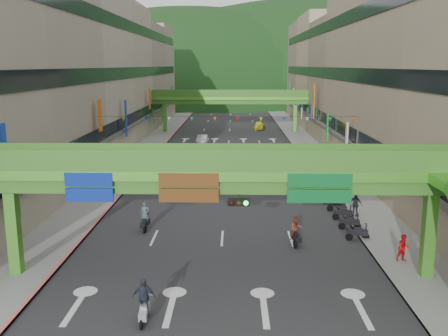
% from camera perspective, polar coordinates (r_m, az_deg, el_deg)
% --- Properties ---
extents(ground, '(320.00, 320.00, 0.00)m').
position_cam_1_polar(ground, '(22.19, -0.98, -18.58)').
color(ground, black).
rests_on(ground, ground).
extents(road_slab, '(18.00, 140.00, 0.02)m').
position_cam_1_polar(road_slab, '(70.05, 0.52, 2.51)').
color(road_slab, '#28282B').
rests_on(road_slab, ground).
extents(sidewalk_left, '(4.00, 140.00, 0.15)m').
position_cam_1_polar(sidewalk_left, '(71.02, -8.40, 2.56)').
color(sidewalk_left, gray).
rests_on(sidewalk_left, ground).
extents(sidewalk_right, '(4.00, 140.00, 0.15)m').
position_cam_1_polar(sidewalk_right, '(70.79, 9.47, 2.50)').
color(sidewalk_right, gray).
rests_on(sidewalk_right, ground).
extents(curb_left, '(0.20, 140.00, 0.18)m').
position_cam_1_polar(curb_left, '(70.73, -6.88, 2.58)').
color(curb_left, '#CC5959').
rests_on(curb_left, ground).
extents(curb_right, '(0.20, 140.00, 0.18)m').
position_cam_1_polar(curb_right, '(70.53, 7.94, 2.52)').
color(curb_right, gray).
rests_on(curb_right, ground).
extents(building_row_left, '(12.80, 95.00, 19.00)m').
position_cam_1_polar(building_row_left, '(71.92, -14.96, 9.92)').
color(building_row_left, '#9E937F').
rests_on(building_row_left, ground).
extents(building_row_right, '(12.80, 95.00, 19.00)m').
position_cam_1_polar(building_row_right, '(71.53, 16.12, 9.85)').
color(building_row_right, gray).
rests_on(building_row_right, ground).
extents(overpass_near, '(28.00, 12.27, 7.10)m').
position_cam_1_polar(overpass_near, '(25.25, 1.55, -2.02)').
color(overpass_near, '#4C9E2D').
rests_on(overpass_near, ground).
extents(overpass_far, '(28.00, 2.20, 7.10)m').
position_cam_1_polar(overpass_far, '(84.35, 0.64, 7.76)').
color(overpass_far, '#4C9E2D').
rests_on(overpass_far, ground).
extents(hill_left, '(168.00, 140.00, 112.00)m').
position_cam_1_polar(hill_left, '(180.19, -3.91, 8.10)').
color(hill_left, '#1C4419').
rests_on(hill_left, ground).
extents(hill_right, '(208.00, 176.00, 128.00)m').
position_cam_1_polar(hill_right, '(200.94, 8.17, 8.38)').
color(hill_right, '#1C4419').
rests_on(hill_right, ground).
extents(bunting_string, '(26.00, 0.36, 0.47)m').
position_cam_1_polar(bunting_string, '(49.44, 0.28, 5.62)').
color(bunting_string, black).
rests_on(bunting_string, ground).
extents(scooter_rider_near, '(0.68, 1.60, 2.05)m').
position_cam_1_polar(scooter_rider_near, '(34.73, -9.02, -5.60)').
color(scooter_rider_near, black).
rests_on(scooter_rider_near, ground).
extents(scooter_rider_mid, '(0.87, 1.59, 1.94)m').
position_cam_1_polar(scooter_rider_mid, '(31.91, 8.22, -7.07)').
color(scooter_rider_mid, black).
rests_on(scooter_rider_mid, ground).
extents(scooter_rider_left, '(1.04, 1.60, 2.09)m').
position_cam_1_polar(scooter_rider_left, '(22.90, -9.16, -14.74)').
color(scooter_rider_left, gray).
rests_on(scooter_rider_left, ground).
extents(scooter_rider_far, '(0.91, 1.57, 1.98)m').
position_cam_1_polar(scooter_rider_far, '(45.68, -3.67, -1.23)').
color(scooter_rider_far, maroon).
rests_on(scooter_rider_far, ground).
extents(parked_scooter_row, '(1.60, 11.61, 1.08)m').
position_cam_1_polar(parked_scooter_row, '(38.84, 13.12, -4.56)').
color(parked_scooter_row, black).
rests_on(parked_scooter_row, ground).
extents(car_silver, '(1.73, 4.32, 1.40)m').
position_cam_1_polar(car_silver, '(71.36, -2.48, 3.22)').
color(car_silver, '#98979D').
rests_on(car_silver, ground).
extents(car_yellow, '(2.13, 4.40, 1.45)m').
position_cam_1_polar(car_yellow, '(88.84, 4.06, 4.89)').
color(car_yellow, yellow).
rests_on(car_yellow, ground).
extents(pedestrian_red, '(0.85, 0.71, 1.58)m').
position_cam_1_polar(pedestrian_red, '(30.66, 19.83, -8.85)').
color(pedestrian_red, '#B60C10').
rests_on(pedestrian_red, ground).
extents(pedestrian_dark, '(1.09, 0.84, 1.73)m').
position_cam_1_polar(pedestrian_dark, '(38.49, 14.75, -4.27)').
color(pedestrian_dark, '#212329').
rests_on(pedestrian_dark, ground).
extents(pedestrian_blue, '(0.86, 0.59, 1.75)m').
position_cam_1_polar(pedestrian_blue, '(52.70, 11.02, 0.18)').
color(pedestrian_blue, '#383B5A').
rests_on(pedestrian_blue, ground).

